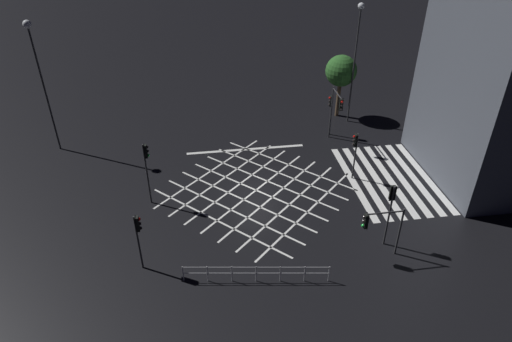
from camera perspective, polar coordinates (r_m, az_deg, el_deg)
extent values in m
plane|color=black|center=(31.74, 0.00, -2.41)|extent=(200.00, 200.00, 0.00)
cube|color=silver|center=(33.32, 12.05, -1.33)|extent=(9.35, 0.50, 0.01)
cube|color=silver|center=(33.62, 13.49, -1.19)|extent=(9.35, 0.50, 0.01)
cube|color=silver|center=(33.95, 14.91, -1.06)|extent=(9.35, 0.50, 0.01)
cube|color=silver|center=(34.29, 16.30, -0.93)|extent=(9.35, 0.50, 0.01)
cube|color=silver|center=(34.66, 17.66, -0.80)|extent=(9.35, 0.50, 0.01)
cube|color=silver|center=(35.04, 18.99, -0.67)|extent=(9.35, 0.50, 0.01)
cube|color=silver|center=(35.44, 20.30, -0.55)|extent=(9.35, 0.50, 0.01)
cube|color=silver|center=(34.60, 4.10, 0.80)|extent=(8.18, 8.18, 0.01)
cube|color=silver|center=(29.94, 6.43, -5.13)|extent=(8.18, 8.18, 0.01)
cube|color=silver|center=(33.62, 2.81, -0.21)|extent=(8.18, 8.18, 0.01)
cube|color=silver|center=(30.49, 4.20, -4.19)|extent=(8.18, 8.18, 0.01)
cube|color=silver|center=(32.66, 1.45, -1.28)|extent=(8.18, 8.18, 0.01)
cube|color=silver|center=(31.09, 2.06, -3.28)|extent=(8.18, 8.18, 0.01)
cube|color=silver|center=(31.74, 0.00, -2.41)|extent=(8.18, 8.18, 0.01)
cube|color=silver|center=(31.74, 0.00, -2.41)|extent=(8.18, 8.18, 0.01)
cube|color=silver|center=(30.85, -1.54, -3.60)|extent=(8.18, 8.18, 0.01)
cube|color=silver|center=(32.43, -1.97, -1.56)|extent=(8.18, 8.18, 0.01)
cube|color=silver|center=(29.99, -3.16, -4.86)|extent=(8.18, 8.18, 0.01)
cube|color=silver|center=(33.17, -3.85, -0.75)|extent=(8.18, 8.18, 0.01)
cube|color=silver|center=(29.18, -4.89, -6.19)|extent=(8.18, 8.18, 0.01)
cube|color=silver|center=(33.95, -5.64, 0.02)|extent=(8.18, 8.18, 0.01)
cube|color=silver|center=(36.49, -1.32, 2.72)|extent=(0.30, 9.35, 0.01)
cube|color=beige|center=(41.24, 25.25, 6.30)|extent=(0.06, 1.40, 1.80)
cube|color=beige|center=(39.33, 20.60, 6.16)|extent=(0.06, 1.40, 1.80)
cube|color=beige|center=(39.87, 26.55, 11.18)|extent=(0.06, 1.40, 1.80)
cube|color=beige|center=(37.90, 21.73, 11.30)|extent=(0.06, 1.40, 1.80)
cube|color=black|center=(38.84, 27.97, 16.35)|extent=(0.06, 1.40, 1.80)
cube|color=black|center=(36.82, 22.98, 16.79)|extent=(0.06, 1.40, 1.80)
cylinder|color=#2D2D30|center=(26.96, 17.48, -7.27)|extent=(0.11, 0.11, 3.26)
cylinder|color=#2D2D30|center=(25.65, 15.87, -5.05)|extent=(0.09, 2.11, 0.09)
cube|color=black|center=(25.54, 13.54, -6.11)|extent=(0.28, 0.16, 0.90)
sphere|color=black|center=(25.32, 13.39, -5.61)|extent=(0.18, 0.18, 0.18)
sphere|color=black|center=(25.50, 13.30, -6.14)|extent=(0.18, 0.18, 0.18)
sphere|color=green|center=(25.69, 13.22, -6.66)|extent=(0.18, 0.18, 0.18)
cube|color=black|center=(25.57, 13.73, -6.09)|extent=(0.36, 0.02, 0.98)
cylinder|color=#2D2D30|center=(38.40, 9.36, 6.88)|extent=(0.11, 0.11, 3.54)
cube|color=black|center=(37.82, 9.33, 8.60)|extent=(0.28, 0.16, 0.90)
sphere|color=red|center=(37.67, 9.21, 9.01)|extent=(0.18, 0.18, 0.18)
sphere|color=black|center=(37.79, 9.17, 8.59)|extent=(0.18, 0.18, 0.18)
sphere|color=black|center=(37.91, 9.13, 8.18)|extent=(0.18, 0.18, 0.18)
cube|color=black|center=(37.85, 9.47, 8.60)|extent=(0.36, 0.02, 0.98)
cylinder|color=#2D2D30|center=(37.73, 9.35, 7.22)|extent=(0.11, 0.11, 4.52)
cylinder|color=#2D2D30|center=(35.93, 10.15, 9.49)|extent=(2.18, 0.09, 0.09)
cube|color=black|center=(35.17, 10.60, 8.11)|extent=(0.16, 0.28, 0.90)
sphere|color=red|center=(34.95, 10.70, 8.48)|extent=(0.18, 0.18, 0.18)
sphere|color=black|center=(35.07, 10.65, 8.03)|extent=(0.18, 0.18, 0.18)
sphere|color=black|center=(35.20, 10.61, 7.59)|extent=(0.18, 0.18, 0.18)
cube|color=black|center=(35.25, 10.56, 8.17)|extent=(0.02, 0.36, 0.98)
cylinder|color=#2D2D30|center=(32.77, 12.26, 1.78)|extent=(0.11, 0.11, 3.63)
cube|color=black|center=(32.08, 12.31, 3.77)|extent=(0.28, 0.16, 0.90)
sphere|color=red|center=(31.90, 12.18, 4.23)|extent=(0.18, 0.18, 0.18)
sphere|color=black|center=(32.04, 12.12, 3.76)|extent=(0.18, 0.18, 0.18)
sphere|color=black|center=(32.19, 12.06, 3.29)|extent=(0.18, 0.18, 0.18)
cube|color=black|center=(32.11, 12.46, 3.78)|extent=(0.36, 0.02, 0.98)
cylinder|color=#2D2D30|center=(27.18, 16.27, -5.47)|extent=(0.11, 0.11, 4.14)
cube|color=black|center=(26.37, 16.68, -2.61)|extent=(0.16, 0.28, 0.90)
sphere|color=black|center=(26.28, 16.69, -1.94)|extent=(0.18, 0.18, 0.18)
sphere|color=orange|center=(26.45, 16.59, -2.47)|extent=(0.18, 0.18, 0.18)
sphere|color=black|center=(26.62, 16.49, -3.00)|extent=(0.18, 0.18, 0.18)
cube|color=black|center=(26.30, 16.75, -2.72)|extent=(0.02, 0.36, 0.98)
cylinder|color=#2D2D30|center=(30.13, -13.44, -0.45)|extent=(0.11, 0.11, 4.46)
cube|color=black|center=(29.22, -13.61, 2.41)|extent=(0.28, 0.16, 0.90)
sphere|color=black|center=(29.07, -13.46, 2.94)|extent=(0.18, 0.18, 0.18)
sphere|color=black|center=(29.21, -13.39, 2.43)|extent=(0.18, 0.18, 0.18)
sphere|color=green|center=(29.36, -13.32, 1.92)|extent=(0.18, 0.18, 0.18)
cube|color=black|center=(29.23, -13.78, 2.40)|extent=(0.36, 0.02, 0.98)
cylinder|color=#2D2D30|center=(25.56, -14.47, -8.71)|extent=(0.11, 0.11, 3.62)
cube|color=black|center=(24.71, -14.58, -6.41)|extent=(0.28, 0.16, 0.90)
sphere|color=red|center=(24.51, -14.41, -5.85)|extent=(0.18, 0.18, 0.18)
sphere|color=black|center=(24.69, -14.32, -6.39)|extent=(0.18, 0.18, 0.18)
sphere|color=black|center=(24.88, -14.23, -6.93)|extent=(0.18, 0.18, 0.18)
cube|color=black|center=(24.72, -14.78, -6.43)|extent=(0.36, 0.02, 0.98)
cylinder|color=#2D2D30|center=(39.81, 12.11, 12.43)|extent=(0.14, 0.14, 9.76)
sphere|color=white|center=(38.40, 13.01, 19.46)|extent=(0.52, 0.52, 0.52)
cylinder|color=#2D2D30|center=(37.81, -24.83, 8.90)|extent=(0.14, 0.14, 9.68)
sphere|color=white|center=(36.32, -26.71, 16.08)|extent=(0.58, 0.58, 0.58)
cylinder|color=#2D2D30|center=(39.08, 21.21, 9.52)|extent=(0.14, 0.14, 8.50)
sphere|color=white|center=(37.71, 22.57, 15.63)|extent=(0.53, 0.53, 0.53)
cylinder|color=brown|center=(41.91, 10.23, 8.85)|extent=(0.33, 0.33, 3.23)
sphere|color=#285B23|center=(40.93, 10.60, 12.22)|extent=(2.72, 2.72, 2.72)
cylinder|color=#B7B7BC|center=(25.24, -9.11, -12.58)|extent=(0.05, 0.05, 1.05)
cylinder|color=#B7B7BC|center=(25.07, -6.10, -12.67)|extent=(0.05, 0.05, 1.05)
cylinder|color=#B7B7BC|center=(24.97, -3.06, -12.72)|extent=(0.05, 0.05, 1.05)
cylinder|color=#B7B7BC|center=(24.93, 0.00, -12.73)|extent=(0.05, 0.05, 1.05)
cylinder|color=#B7B7BC|center=(24.97, 3.06, -12.72)|extent=(0.05, 0.05, 1.05)
cylinder|color=#B7B7BC|center=(25.07, 6.10, -12.67)|extent=(0.05, 0.05, 1.05)
cylinder|color=#B7B7BC|center=(25.24, 9.11, -12.58)|extent=(0.05, 0.05, 1.05)
cylinder|color=#B7B7BC|center=(24.59, 0.00, -11.95)|extent=(1.18, 7.72, 0.04)
cylinder|color=#B7B7BC|center=(24.90, 0.00, -12.65)|extent=(1.18, 7.72, 0.04)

